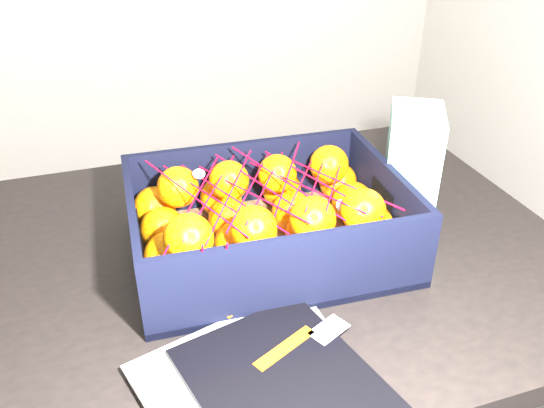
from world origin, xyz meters
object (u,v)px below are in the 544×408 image
object	(u,v)px
magazine_stack	(275,396)
produce_crate	(267,231)
retail_carton	(412,165)
table	(221,301)

from	to	relation	value
magazine_stack	produce_crate	xyz separation A→B (m)	(0.07, 0.31, 0.03)
produce_crate	retail_carton	size ratio (longest dim) A/B	2.15
produce_crate	table	bearing A→B (deg)	174.94
table	magazine_stack	xyz separation A→B (m)	(0.01, -0.32, 0.11)
magazine_stack	table	bearing A→B (deg)	91.69
table	produce_crate	world-z (taller)	produce_crate
magazine_stack	retail_carton	distance (m)	0.51
magazine_stack	retail_carton	world-z (taller)	retail_carton
table	magazine_stack	size ratio (longest dim) A/B	3.15
magazine_stack	produce_crate	distance (m)	0.32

